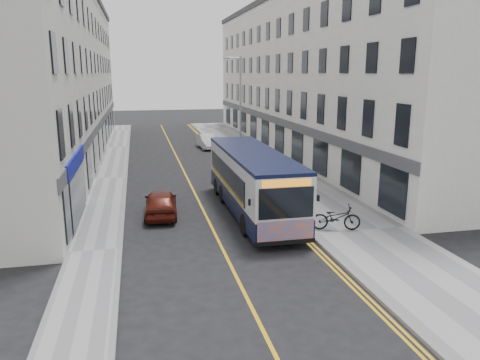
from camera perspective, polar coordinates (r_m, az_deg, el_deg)
name	(u,v)px	position (r m, az deg, el deg)	size (l,w,h in m)	color
ground	(215,234)	(20.67, -3.08, -6.54)	(140.00, 140.00, 0.00)	black
pavement_east	(274,171)	(33.31, 4.17, 1.12)	(4.50, 64.00, 0.12)	gray
pavement_west	(110,178)	(32.03, -15.51, 0.18)	(2.00, 64.00, 0.12)	gray
kerb_east	(243,172)	(32.75, 0.39, 0.95)	(0.18, 64.00, 0.13)	slate
kerb_west	(126,178)	(31.98, -13.73, 0.28)	(0.18, 64.00, 0.13)	slate
road_centre_line	(186,176)	(32.14, -6.58, 0.52)	(0.12, 64.00, 0.01)	gold
road_dbl_yellow_inner	(237,173)	(32.67, -0.38, 0.81)	(0.10, 64.00, 0.01)	gold
road_dbl_yellow_outer	(240,173)	(32.71, -0.04, 0.83)	(0.10, 64.00, 0.01)	gold
terrace_east	(303,77)	(42.80, 7.71, 12.36)	(6.00, 46.00, 13.00)	white
terrace_west	(59,77)	(40.66, -21.21, 11.58)	(6.00, 46.00, 13.00)	beige
streetlamp	(239,108)	(34.11, -0.07, 8.77)	(1.32, 0.18, 8.00)	gray
city_bus	(252,180)	(23.16, 1.53, 0.05)	(2.52, 10.81, 3.14)	black
bicycle	(336,218)	(21.03, 11.64, -4.50)	(0.74, 2.13, 1.12)	black
pedestrian_near	(273,163)	(30.55, 3.99, 2.03)	(0.72, 0.47, 1.97)	olive
pedestrian_far	(247,150)	(36.72, 0.90, 3.64)	(0.79, 0.61, 1.62)	black
car_white	(207,141)	(43.58, -4.02, 4.73)	(1.37, 3.94, 1.30)	silver
car_maroon	(161,203)	(23.29, -9.64, -2.74)	(1.56, 3.88, 1.32)	#53160D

